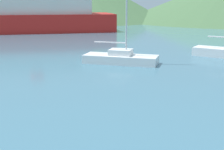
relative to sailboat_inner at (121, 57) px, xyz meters
name	(u,v)px	position (x,y,z in m)	size (l,w,h in m)	color
sailboat_inner	(121,57)	(0.00, 0.00, 0.00)	(5.66, 3.45, 11.09)	white
ferry_distant	(34,15)	(-11.26, 25.33, 2.01)	(24.55, 12.07, 7.27)	red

